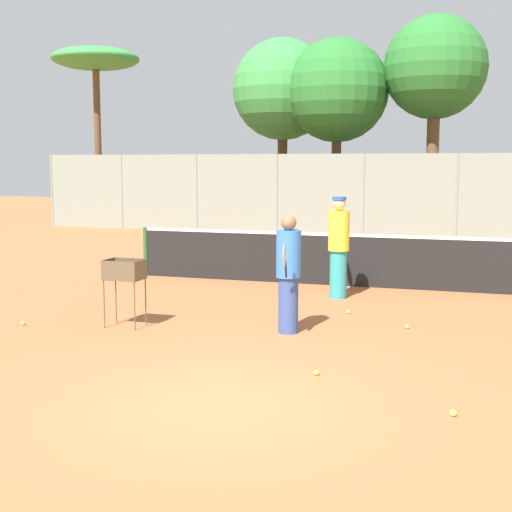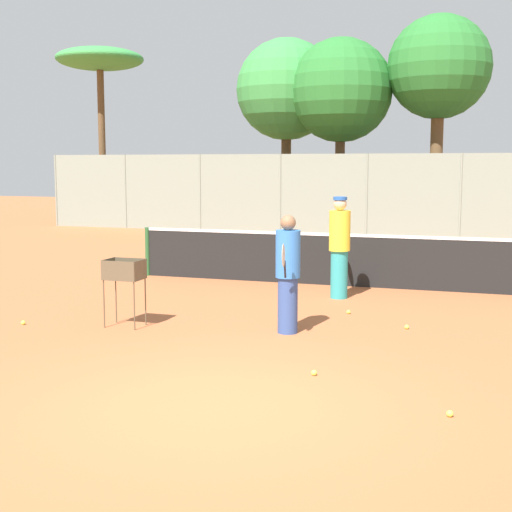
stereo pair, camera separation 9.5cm
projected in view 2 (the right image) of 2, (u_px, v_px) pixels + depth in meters
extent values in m
plane|color=#B26038|center=(215.00, 406.00, 7.28)|extent=(80.00, 80.00, 0.00)
cylinder|color=#26592D|center=(147.00, 251.00, 15.78)|extent=(0.10, 0.10, 1.07)
cube|color=black|center=(354.00, 262.00, 14.33)|extent=(9.26, 0.01, 1.01)
cube|color=white|center=(355.00, 235.00, 14.26)|extent=(9.26, 0.02, 0.06)
cylinder|color=gray|center=(56.00, 191.00, 28.47)|extent=(0.08, 0.08, 2.82)
cylinder|color=gray|center=(125.00, 192.00, 27.49)|extent=(0.08, 0.08, 2.82)
cylinder|color=gray|center=(200.00, 193.00, 26.51)|extent=(0.08, 0.08, 2.82)
cylinder|color=gray|center=(280.00, 194.00, 25.53)|extent=(0.08, 0.08, 2.82)
cylinder|color=gray|center=(367.00, 195.00, 24.55)|extent=(0.08, 0.08, 2.82)
cylinder|color=gray|center=(460.00, 196.00, 23.57)|extent=(0.08, 0.08, 2.82)
cube|color=gray|center=(413.00, 195.00, 24.06)|extent=(28.05, 0.01, 2.82)
cylinder|color=brown|center=(286.00, 173.00, 28.44)|extent=(0.39, 0.39, 4.19)
sphere|color=#388E42|center=(286.00, 89.00, 28.02)|extent=(3.96, 3.96, 3.96)
cylinder|color=brown|center=(102.00, 147.00, 30.10)|extent=(0.29, 0.29, 6.36)
ellipsoid|color=#388E42|center=(100.00, 59.00, 29.64)|extent=(3.63, 3.63, 0.91)
cylinder|color=brown|center=(340.00, 176.00, 27.13)|extent=(0.37, 0.37, 4.05)
sphere|color=#28722D|center=(341.00, 90.00, 26.72)|extent=(3.88, 3.88, 3.88)
cylinder|color=brown|center=(436.00, 165.00, 26.12)|extent=(0.46, 0.46, 4.82)
sphere|color=#28722D|center=(439.00, 67.00, 25.67)|extent=(3.73, 3.73, 3.73)
cylinder|color=#334C8C|center=(288.00, 305.00, 10.39)|extent=(0.29, 0.29, 0.82)
cylinder|color=blue|center=(288.00, 254.00, 10.29)|extent=(0.36, 0.36, 0.69)
sphere|color=#8C6647|center=(288.00, 223.00, 10.24)|extent=(0.22, 0.22, 0.22)
cylinder|color=black|center=(285.00, 269.00, 9.96)|extent=(0.05, 0.15, 0.27)
ellipsoid|color=silver|center=(283.00, 255.00, 9.76)|extent=(0.09, 0.40, 0.43)
cylinder|color=teal|center=(339.00, 274.00, 13.10)|extent=(0.31, 0.31, 0.88)
cylinder|color=yellow|center=(340.00, 231.00, 12.99)|extent=(0.39, 0.39, 0.74)
sphere|color=#DBB28C|center=(340.00, 204.00, 12.93)|extent=(0.24, 0.24, 0.24)
cylinder|color=#2659B2|center=(340.00, 198.00, 12.92)|extent=(0.25, 0.25, 0.06)
cylinder|color=black|center=(337.00, 239.00, 13.39)|extent=(0.07, 0.15, 0.27)
ellipsoid|color=silver|center=(336.00, 226.00, 13.54)|extent=(0.15, 0.39, 0.43)
cylinder|color=brown|center=(104.00, 304.00, 10.72)|extent=(0.02, 0.02, 0.73)
cylinder|color=brown|center=(134.00, 306.00, 10.56)|extent=(0.02, 0.02, 0.73)
cylinder|color=brown|center=(116.00, 300.00, 11.06)|extent=(0.02, 0.02, 0.73)
cylinder|color=brown|center=(145.00, 302.00, 10.90)|extent=(0.02, 0.02, 0.73)
cube|color=brown|center=(124.00, 279.00, 10.76)|extent=(0.55, 0.40, 0.01)
cube|color=brown|center=(117.00, 271.00, 10.56)|extent=(0.55, 0.01, 0.30)
cube|color=brown|center=(131.00, 268.00, 10.93)|extent=(0.55, 0.01, 0.30)
cube|color=brown|center=(108.00, 268.00, 10.83)|extent=(0.01, 0.40, 0.30)
cube|color=brown|center=(140.00, 270.00, 10.66)|extent=(0.01, 0.40, 0.30)
sphere|color=#D1E54C|center=(134.00, 276.00, 10.80)|extent=(0.07, 0.07, 0.07)
sphere|color=#D1E54C|center=(121.00, 274.00, 10.67)|extent=(0.07, 0.07, 0.07)
sphere|color=#D1E54C|center=(131.00, 274.00, 10.65)|extent=(0.07, 0.07, 0.07)
sphere|color=#D1E54C|center=(131.00, 274.00, 10.61)|extent=(0.07, 0.07, 0.07)
sphere|color=#D1E54C|center=(109.00, 273.00, 10.73)|extent=(0.07, 0.07, 0.07)
sphere|color=#D1E54C|center=(128.00, 273.00, 10.71)|extent=(0.07, 0.07, 0.07)
sphere|color=#D1E54C|center=(131.00, 276.00, 10.80)|extent=(0.07, 0.07, 0.07)
sphere|color=#D1E54C|center=(112.00, 276.00, 10.81)|extent=(0.07, 0.07, 0.07)
sphere|color=#D1E54C|center=(407.00, 327.00, 10.66)|extent=(0.07, 0.07, 0.07)
sphere|color=#D1E54C|center=(450.00, 414.00, 6.95)|extent=(0.07, 0.07, 0.07)
sphere|color=#D1E54C|center=(349.00, 312.00, 11.75)|extent=(0.07, 0.07, 0.07)
sphere|color=#D1E54C|center=(23.00, 323.00, 10.95)|extent=(0.07, 0.07, 0.07)
sphere|color=#D1E54C|center=(314.00, 373.00, 8.32)|extent=(0.07, 0.07, 0.07)
cube|color=#3F4C8C|center=(438.00, 218.00, 26.82)|extent=(4.20, 1.70, 0.90)
cube|color=#33383D|center=(433.00, 197.00, 26.79)|extent=(2.20, 1.50, 0.70)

